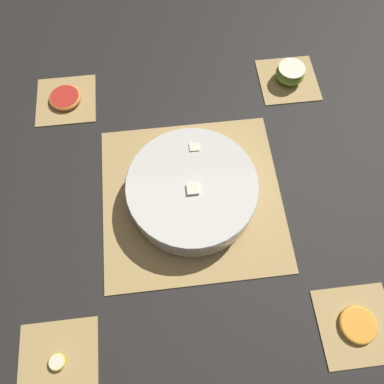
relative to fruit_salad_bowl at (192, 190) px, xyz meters
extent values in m
plane|color=black|center=(0.00, 0.00, -0.05)|extent=(6.00, 6.00, 0.00)
cube|color=tan|center=(0.00, 0.00, -0.04)|extent=(0.41, 0.42, 0.01)
cube|color=#3D2D19|center=(-0.14, 0.00, -0.04)|extent=(0.01, 0.41, 0.00)
cube|color=#3D2D19|center=(-0.07, 0.00, -0.04)|extent=(0.01, 0.41, 0.00)
cube|color=#3D2D19|center=(0.00, 0.00, -0.04)|extent=(0.01, 0.41, 0.00)
cube|color=#3D2D19|center=(0.07, 0.00, -0.04)|extent=(0.01, 0.41, 0.00)
cube|color=#3D2D19|center=(0.14, 0.00, -0.04)|extent=(0.01, 0.41, 0.00)
cube|color=tan|center=(-0.32, -0.30, -0.04)|extent=(0.16, 0.16, 0.01)
cube|color=#3D2D19|center=(-0.35, -0.30, -0.04)|extent=(0.00, 0.15, 0.00)
cube|color=#3D2D19|center=(-0.30, -0.30, -0.04)|extent=(0.00, 0.15, 0.00)
cube|color=tan|center=(0.32, -0.30, -0.04)|extent=(0.16, 0.16, 0.01)
cube|color=#3D2D19|center=(0.28, -0.30, -0.04)|extent=(0.00, 0.15, 0.00)
cube|color=#3D2D19|center=(0.31, -0.30, -0.04)|extent=(0.00, 0.15, 0.00)
cube|color=#3D2D19|center=(0.34, -0.30, -0.04)|extent=(0.00, 0.15, 0.00)
cube|color=#3D2D19|center=(0.37, -0.30, -0.04)|extent=(0.00, 0.15, 0.00)
cube|color=tan|center=(-0.32, 0.30, -0.04)|extent=(0.16, 0.16, 0.01)
cube|color=#3D2D19|center=(-0.35, 0.30, -0.04)|extent=(0.00, 0.15, 0.00)
cube|color=#3D2D19|center=(-0.30, 0.30, -0.04)|extent=(0.00, 0.15, 0.00)
cube|color=tan|center=(0.32, 0.30, -0.04)|extent=(0.16, 0.16, 0.01)
cube|color=#3D2D19|center=(0.28, 0.30, -0.04)|extent=(0.00, 0.15, 0.00)
cube|color=#3D2D19|center=(0.31, 0.30, -0.04)|extent=(0.00, 0.15, 0.00)
cube|color=#3D2D19|center=(0.34, 0.30, -0.04)|extent=(0.00, 0.15, 0.00)
cube|color=#3D2D19|center=(0.37, 0.30, -0.04)|extent=(0.00, 0.15, 0.00)
cylinder|color=silver|center=(0.00, 0.00, 0.00)|extent=(0.29, 0.29, 0.07)
torus|color=silver|center=(0.00, 0.00, 0.02)|extent=(0.30, 0.30, 0.01)
cylinder|color=#F4EABC|center=(-0.01, -0.09, -0.02)|extent=(0.03, 0.03, 0.01)
cylinder|color=#F4EABC|center=(0.11, -0.04, 0.02)|extent=(0.03, 0.03, 0.01)
cylinder|color=#F4EABC|center=(0.04, -0.10, 0.02)|extent=(0.03, 0.03, 0.01)
cylinder|color=#F4EABC|center=(0.07, -0.09, 0.01)|extent=(0.03, 0.03, 0.01)
cylinder|color=#F4EABC|center=(-0.08, 0.01, 0.02)|extent=(0.03, 0.03, 0.01)
cylinder|color=#F4EABC|center=(-0.01, -0.04, 0.01)|extent=(0.03, 0.03, 0.01)
cylinder|color=#F4EABC|center=(-0.09, -0.06, -0.02)|extent=(0.02, 0.02, 0.01)
cube|color=beige|center=(0.02, 0.05, 0.01)|extent=(0.03, 0.03, 0.03)
cube|color=beige|center=(0.08, -0.05, 0.02)|extent=(0.03, 0.03, 0.03)
cube|color=beige|center=(0.06, -0.08, -0.03)|extent=(0.02, 0.02, 0.02)
cube|color=beige|center=(0.03, 0.10, 0.01)|extent=(0.02, 0.02, 0.02)
cube|color=beige|center=(0.05, 0.07, -0.03)|extent=(0.03, 0.03, 0.03)
cube|color=beige|center=(-0.08, -0.01, -0.03)|extent=(0.02, 0.02, 0.02)
cube|color=beige|center=(-0.01, 0.00, 0.03)|extent=(0.03, 0.03, 0.03)
cube|color=beige|center=(0.05, 0.01, -0.02)|extent=(0.03, 0.03, 0.03)
cube|color=beige|center=(0.09, -0.02, 0.02)|extent=(0.02, 0.02, 0.02)
cube|color=beige|center=(-0.03, -0.08, 0.01)|extent=(0.02, 0.02, 0.02)
ellipsoid|color=red|center=(-0.05, 0.02, -0.01)|extent=(0.03, 0.02, 0.02)
ellipsoid|color=red|center=(-0.11, 0.04, 0.01)|extent=(0.04, 0.02, 0.02)
ellipsoid|color=red|center=(0.00, -0.05, -0.02)|extent=(0.03, 0.02, 0.02)
ellipsoid|color=orange|center=(0.05, -0.04, 0.00)|extent=(0.03, 0.02, 0.02)
ellipsoid|color=#7FAD38|center=(0.32, -0.30, -0.02)|extent=(0.08, 0.08, 0.04)
cylinder|color=beige|center=(0.32, -0.30, 0.00)|extent=(0.07, 0.07, 0.00)
cylinder|color=orange|center=(-0.32, -0.30, -0.04)|extent=(0.07, 0.07, 0.01)
torus|color=#F4A82D|center=(-0.32, -0.30, -0.04)|extent=(0.08, 0.08, 0.01)
cylinder|color=#F4EABC|center=(-0.32, 0.30, -0.04)|extent=(0.03, 0.03, 0.01)
torus|color=yellow|center=(-0.32, 0.30, -0.04)|extent=(0.03, 0.03, 0.01)
cylinder|color=red|center=(0.32, 0.30, -0.03)|extent=(0.08, 0.08, 0.01)
torus|color=orange|center=(0.32, 0.30, -0.03)|extent=(0.09, 0.09, 0.01)
camera|label=1|loc=(-0.35, 0.04, 0.77)|focal=35.00mm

